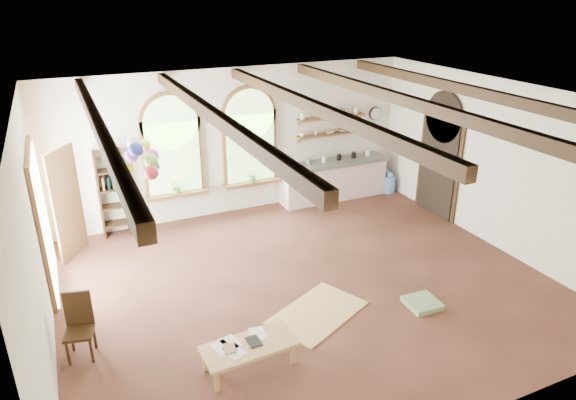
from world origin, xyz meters
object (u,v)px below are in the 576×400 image
kitchen_counter (333,180)px  balloon_cluster (140,158)px  coffee_table (249,347)px  side_chair (81,339)px

kitchen_counter → balloon_cluster: balloon_cluster is taller
coffee_table → balloon_cluster: size_ratio=1.14×
kitchen_counter → balloon_cluster: size_ratio=2.35×
coffee_table → balloon_cluster: 3.28m
coffee_table → side_chair: bearing=149.8°
side_chair → balloon_cluster: bearing=46.4°
coffee_table → kitchen_counter: bearing=50.6°
kitchen_counter → coffee_table: kitchen_counter is taller
side_chair → balloon_cluster: size_ratio=0.82×
coffee_table → side_chair: size_ratio=1.39×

